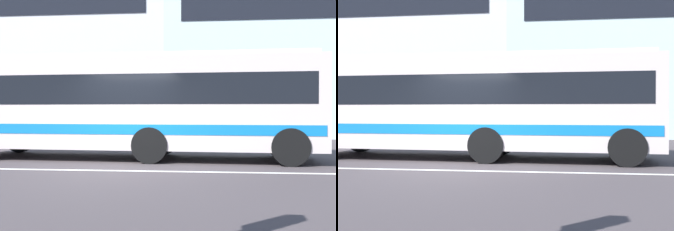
% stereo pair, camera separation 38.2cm
% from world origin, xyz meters
% --- Properties ---
extents(ground_plane, '(160.00, 160.00, 0.00)m').
position_xyz_m(ground_plane, '(0.00, 0.00, 0.00)').
color(ground_plane, '#433B3D').
extents(lane_centre_line, '(60.00, 0.16, 0.01)m').
position_xyz_m(lane_centre_line, '(0.00, 0.00, 0.00)').
color(lane_centre_line, silver).
rests_on(lane_centre_line, ground_plane).
extents(transit_bus, '(10.93, 3.05, 3.08)m').
position_xyz_m(transit_bus, '(0.07, 2.56, 1.70)').
color(transit_bus, beige).
rests_on(transit_bus, ground_plane).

